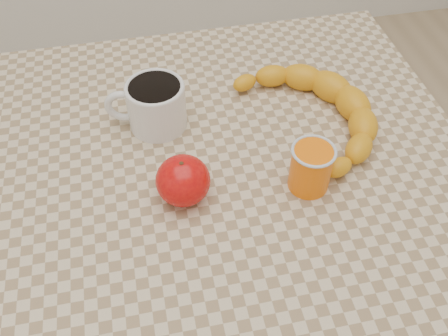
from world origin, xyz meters
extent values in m
cube|color=beige|center=(0.00, 0.00, 0.73)|extent=(0.80, 0.80, 0.04)
cube|color=olive|center=(0.00, 0.00, 0.68)|extent=(0.74, 0.74, 0.06)
cylinder|color=olive|center=(-0.35, 0.35, 0.35)|extent=(0.05, 0.05, 0.71)
cylinder|color=olive|center=(0.35, 0.35, 0.35)|extent=(0.05, 0.05, 0.71)
cylinder|color=white|center=(-0.08, 0.14, 0.79)|extent=(0.11, 0.11, 0.08)
cylinder|color=black|center=(-0.08, 0.14, 0.82)|extent=(0.08, 0.08, 0.01)
torus|color=white|center=(-0.08, 0.14, 0.83)|extent=(0.09, 0.09, 0.01)
torus|color=white|center=(-0.14, 0.15, 0.79)|extent=(0.06, 0.02, 0.06)
cylinder|color=orange|center=(0.12, -0.04, 0.79)|extent=(0.06, 0.06, 0.07)
torus|color=silver|center=(0.12, -0.04, 0.82)|extent=(0.06, 0.06, 0.00)
ellipsoid|color=#AA0509|center=(-0.06, -0.03, 0.79)|extent=(0.10, 0.10, 0.07)
cylinder|color=#382311|center=(-0.06, -0.03, 0.82)|extent=(0.01, 0.01, 0.01)
camera|label=1|loc=(-0.10, -0.48, 1.32)|focal=40.00mm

